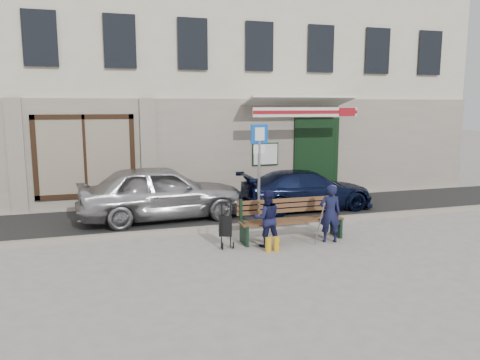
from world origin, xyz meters
name	(u,v)px	position (x,y,z in m)	size (l,w,h in m)	color
ground	(242,248)	(0.00, 0.00, 0.00)	(80.00, 80.00, 0.00)	#9E9991
asphalt_lane	(209,215)	(0.00, 3.10, 0.01)	(60.00, 3.20, 0.01)	#282828
curb	(224,228)	(0.00, 1.50, 0.06)	(60.00, 0.18, 0.12)	#9E9384
building	(174,51)	(0.01, 8.45, 4.97)	(20.00, 8.27, 10.00)	beige
car_silver	(161,192)	(-1.28, 3.03, 0.74)	(1.74, 4.33, 1.48)	#AFAEB3
car_navy	(307,190)	(2.92, 3.03, 0.57)	(1.60, 3.94, 1.14)	black
parking_sign	(259,159)	(0.98, 1.69, 1.69)	(0.47, 0.12, 2.54)	gray
bench	(289,220)	(1.21, 0.26, 0.46)	(2.40, 1.17, 0.98)	brown
man	(330,213)	(2.00, -0.13, 0.65)	(0.47, 0.31, 1.29)	#131534
woman	(267,218)	(0.55, -0.03, 0.62)	(0.60, 0.47, 1.23)	#15173B
stroller	(226,227)	(-0.30, 0.20, 0.43)	(0.34, 0.44, 0.96)	black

